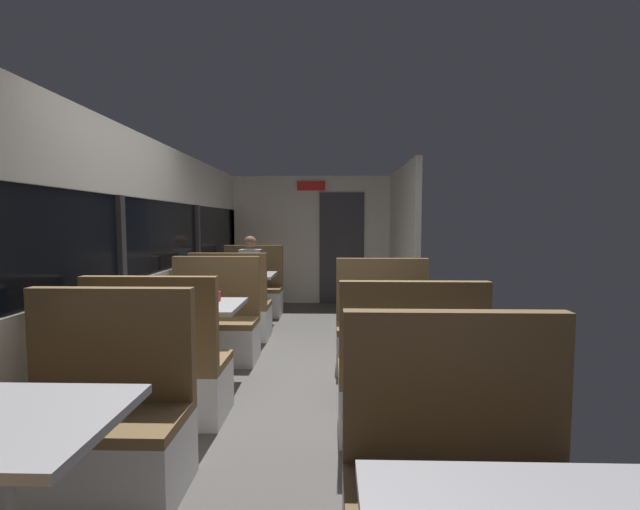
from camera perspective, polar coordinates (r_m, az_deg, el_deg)
ground_plane at (r=3.93m, az=-4.16°, el=-17.81°), size 3.30×9.20×0.02m
carriage_window_panel_left at (r=4.07m, az=-25.04°, el=-1.18°), size 0.09×8.48×2.30m
carriage_end_bulkhead at (r=7.83m, az=-0.72°, el=1.91°), size 2.90×0.11×2.30m
carriage_aisle_panel_right at (r=6.72m, az=10.82°, el=1.53°), size 0.08×2.40×2.30m
bench_near_window_facing_entry at (r=2.81m, az=-27.19°, el=-20.18°), size 0.95×0.50×1.10m
dining_table_mid_window at (r=4.08m, az=-16.70°, el=-7.61°), size 0.90×0.70×0.74m
bench_mid_window_facing_end at (r=3.53m, az=-20.26°, el=-14.84°), size 0.95×0.50×1.10m
bench_mid_window_facing_entry at (r=4.80m, az=-13.97°, el=-9.56°), size 0.95×0.50×1.10m
dining_table_far_window at (r=6.23m, az=-10.19°, el=-3.39°), size 0.90×0.70×0.74m
bench_far_window_facing_end at (r=5.61m, az=-11.61°, el=-7.50°), size 0.95×0.50×1.10m
bench_far_window_facing_entry at (r=6.96m, az=-8.98°, el=-5.16°), size 0.95×0.50×1.10m
dining_table_rear_aisle at (r=3.72m, az=9.74°, el=-8.64°), size 0.90×0.70×0.74m
bench_rear_aisle_facing_end at (r=3.15m, az=11.55°, el=-17.03°), size 0.95×0.50×1.10m
bench_rear_aisle_facing_entry at (r=4.47m, az=8.40°, el=-10.53°), size 0.95×0.50×1.10m
seated_passenger at (r=6.85m, az=-9.11°, el=-3.54°), size 0.47×0.55×1.26m
coffee_cup_primary at (r=4.14m, az=-13.47°, el=-5.31°), size 0.07×0.07×0.09m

